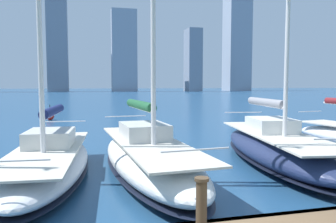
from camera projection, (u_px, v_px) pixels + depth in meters
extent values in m
cube|color=#473828|center=(234.00, 221.00, 6.26)|extent=(28.00, 0.16, 0.10)
cube|color=#909BAA|center=(237.00, 43.00, 178.24)|extent=(12.41, 11.49, 51.51)
cube|color=gray|center=(193.00, 60.00, 162.97)|extent=(6.86, 9.96, 30.76)
cube|color=#919BAA|center=(124.00, 51.00, 159.96)|extent=(12.11, 6.94, 39.54)
cube|color=gray|center=(57.00, 42.00, 158.79)|extent=(9.54, 7.37, 47.69)
cylinder|color=silver|center=(310.00, 111.00, 18.68)|extent=(1.68, 0.26, 0.04)
ellipsoid|color=navy|center=(276.00, 150.00, 12.93)|extent=(3.95, 9.51, 1.18)
ellipsoid|color=black|center=(276.00, 158.00, 12.96)|extent=(3.97, 9.56, 0.10)
cube|color=beige|center=(277.00, 134.00, 12.88)|extent=(3.32, 8.35, 0.06)
cube|color=silver|center=(271.00, 125.00, 13.41)|extent=(1.85, 2.24, 0.55)
cylinder|color=silver|center=(288.00, 3.00, 11.80)|extent=(0.16, 0.16, 9.71)
cylinder|color=silver|center=(265.00, 105.00, 14.03)|extent=(0.70, 3.85, 0.12)
cylinder|color=gray|center=(265.00, 102.00, 14.02)|extent=(0.85, 3.57, 0.32)
cylinder|color=silver|center=(243.00, 112.00, 16.96)|extent=(1.94, 0.33, 0.04)
ellipsoid|color=white|center=(148.00, 160.00, 11.24)|extent=(3.19, 9.19, 1.17)
ellipsoid|color=black|center=(148.00, 169.00, 11.26)|extent=(3.20, 9.24, 0.10)
cube|color=beige|center=(148.00, 142.00, 11.19)|extent=(2.66, 8.08, 0.06)
cube|color=silver|center=(144.00, 131.00, 11.68)|extent=(1.65, 2.10, 0.55)
cylinder|color=silver|center=(140.00, 108.00, 12.26)|extent=(0.41, 3.79, 0.12)
cylinder|color=#1E5633|center=(140.00, 105.00, 12.25)|extent=(0.59, 3.50, 0.32)
cylinder|color=silver|center=(196.00, 150.00, 7.21)|extent=(1.62, 0.17, 0.04)
cylinder|color=silver|center=(126.00, 116.00, 14.99)|extent=(1.87, 0.19, 0.04)
ellipsoid|color=white|center=(48.00, 165.00, 10.97)|extent=(3.13, 8.70, 0.97)
ellipsoid|color=black|center=(48.00, 172.00, 10.99)|extent=(3.15, 8.74, 0.10)
cube|color=beige|center=(47.00, 149.00, 10.93)|extent=(2.61, 7.64, 0.06)
cube|color=silver|center=(50.00, 138.00, 11.41)|extent=(1.64, 1.98, 0.55)
cylinder|color=silver|center=(53.00, 114.00, 11.98)|extent=(0.38, 3.58, 0.12)
cylinder|color=navy|center=(53.00, 111.00, 11.97)|extent=(0.56, 3.31, 0.32)
cylinder|color=silver|center=(11.00, 161.00, 7.03)|extent=(1.64, 0.16, 0.04)
cylinder|color=silver|center=(64.00, 121.00, 14.67)|extent=(1.89, 0.18, 0.04)
cylinder|color=#423323|center=(201.00, 204.00, 5.83)|extent=(0.20, 0.20, 0.85)
cylinder|color=#423323|center=(202.00, 179.00, 5.79)|extent=(0.26, 0.26, 0.06)
sphere|color=red|center=(50.00, 116.00, 29.29)|extent=(0.70, 0.70, 0.70)
cylinder|color=black|center=(50.00, 108.00, 29.24)|extent=(0.06, 0.06, 0.70)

